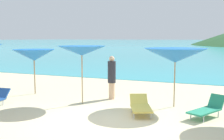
{
  "coord_description": "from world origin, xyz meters",
  "views": [
    {
      "loc": [
        3.21,
        -7.39,
        2.53
      ],
      "look_at": [
        -1.14,
        3.16,
        1.2
      ],
      "focal_mm": 43.87,
      "sensor_mm": 36.0,
      "label": 1
    }
  ],
  "objects_px": {
    "umbrella_3": "(175,55)",
    "beachgoer_0": "(112,76)",
    "umbrella_1": "(34,55)",
    "lounge_chair_0": "(140,106)",
    "umbrella_2": "(82,51)",
    "lounge_chair_5": "(208,108)"
  },
  "relations": [
    {
      "from": "umbrella_3",
      "to": "beachgoer_0",
      "type": "height_order",
      "value": "umbrella_3"
    },
    {
      "from": "umbrella_1",
      "to": "beachgoer_0",
      "type": "xyz_separation_m",
      "value": [
        3.65,
        0.35,
        -0.81
      ]
    },
    {
      "from": "umbrella_1",
      "to": "lounge_chair_0",
      "type": "height_order",
      "value": "umbrella_1"
    },
    {
      "from": "umbrella_2",
      "to": "lounge_chair_0",
      "type": "bearing_deg",
      "value": -11.24
    },
    {
      "from": "umbrella_1",
      "to": "umbrella_3",
      "type": "bearing_deg",
      "value": 0.26
    },
    {
      "from": "umbrella_3",
      "to": "lounge_chair_5",
      "type": "relative_size",
      "value": 1.56
    },
    {
      "from": "umbrella_3",
      "to": "beachgoer_0",
      "type": "relative_size",
      "value": 1.35
    },
    {
      "from": "beachgoer_0",
      "to": "umbrella_1",
      "type": "bearing_deg",
      "value": -115.85
    },
    {
      "from": "umbrella_3",
      "to": "lounge_chair_0",
      "type": "relative_size",
      "value": 1.54
    },
    {
      "from": "umbrella_1",
      "to": "lounge_chair_5",
      "type": "xyz_separation_m",
      "value": [
        7.52,
        -0.95,
        -1.48
      ]
    },
    {
      "from": "umbrella_3",
      "to": "beachgoer_0",
      "type": "bearing_deg",
      "value": 172.99
    },
    {
      "from": "beachgoer_0",
      "to": "lounge_chair_5",
      "type": "bearing_deg",
      "value": 40.03
    },
    {
      "from": "umbrella_2",
      "to": "umbrella_3",
      "type": "relative_size",
      "value": 0.92
    },
    {
      "from": "umbrella_1",
      "to": "umbrella_2",
      "type": "bearing_deg",
      "value": -17.09
    },
    {
      "from": "umbrella_1",
      "to": "lounge_chair_0",
      "type": "xyz_separation_m",
      "value": [
        5.41,
        -1.39,
        -1.49
      ]
    },
    {
      "from": "umbrella_3",
      "to": "lounge_chair_0",
      "type": "xyz_separation_m",
      "value": [
        -0.87,
        -1.42,
        -1.62
      ]
    },
    {
      "from": "lounge_chair_5",
      "to": "lounge_chair_0",
      "type": "bearing_deg",
      "value": -140.72
    },
    {
      "from": "beachgoer_0",
      "to": "lounge_chair_0",
      "type": "bearing_deg",
      "value": 13.86
    },
    {
      "from": "umbrella_1",
      "to": "lounge_chair_0",
      "type": "distance_m",
      "value": 5.78
    },
    {
      "from": "umbrella_3",
      "to": "lounge_chair_0",
      "type": "distance_m",
      "value": 2.33
    },
    {
      "from": "umbrella_1",
      "to": "umbrella_3",
      "type": "height_order",
      "value": "umbrella_3"
    },
    {
      "from": "umbrella_3",
      "to": "lounge_chair_5",
      "type": "bearing_deg",
      "value": -38.43
    }
  ]
}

